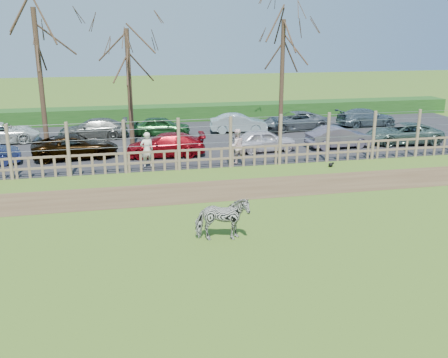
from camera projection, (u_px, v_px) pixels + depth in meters
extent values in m
plane|color=olive|center=(210.00, 234.00, 16.30)|extent=(120.00, 120.00, 0.00)
cube|color=brown|center=(190.00, 192.00, 20.52)|extent=(34.00, 2.80, 0.01)
cube|color=#232326|center=(166.00, 141.00, 29.88)|extent=(44.00, 13.00, 0.04)
cube|color=#1E4716|center=(156.00, 114.00, 36.28)|extent=(46.00, 2.00, 1.10)
cube|color=brown|center=(179.00, 161.00, 23.67)|extent=(30.00, 0.06, 0.10)
cube|color=brown|center=(179.00, 151.00, 23.52)|extent=(30.00, 0.06, 0.10)
cylinder|color=brown|center=(9.00, 152.00, 21.93)|extent=(0.16, 0.16, 2.50)
cylinder|color=brown|center=(68.00, 150.00, 22.44)|extent=(0.16, 0.16, 2.50)
cylinder|color=brown|center=(125.00, 147.00, 22.94)|extent=(0.16, 0.16, 2.50)
cylinder|color=brown|center=(179.00, 144.00, 23.44)|extent=(0.16, 0.16, 2.50)
cylinder|color=brown|center=(231.00, 142.00, 23.94)|extent=(0.16, 0.16, 2.50)
cylinder|color=brown|center=(280.00, 140.00, 24.44)|extent=(0.16, 0.16, 2.50)
cylinder|color=brown|center=(328.00, 137.00, 24.94)|extent=(0.16, 0.16, 2.50)
cylinder|color=brown|center=(374.00, 135.00, 25.44)|extent=(0.16, 0.16, 2.50)
cylinder|color=brown|center=(418.00, 133.00, 25.94)|extent=(0.16, 0.16, 2.50)
cylinder|color=gray|center=(179.00, 144.00, 23.44)|extent=(30.00, 0.02, 0.02)
cylinder|color=gray|center=(179.00, 136.00, 23.32)|extent=(30.00, 0.02, 0.02)
cylinder|color=gray|center=(178.00, 128.00, 23.21)|extent=(30.00, 0.02, 0.02)
cylinder|color=gray|center=(178.00, 120.00, 23.11)|extent=(30.00, 0.02, 0.02)
cylinder|color=#3D2B1E|center=(41.00, 84.00, 25.63)|extent=(0.26, 0.26, 7.50)
cylinder|color=#3D2B1E|center=(130.00, 89.00, 27.61)|extent=(0.26, 0.26, 6.50)
cylinder|color=#3D2B1E|center=(282.00, 81.00, 29.81)|extent=(0.26, 0.26, 7.00)
imported|color=gray|center=(222.00, 219.00, 15.66)|extent=(1.76, 0.95, 1.43)
imported|color=beige|center=(147.00, 150.00, 23.88)|extent=(0.69, 0.51, 1.72)
imported|color=silver|center=(237.00, 146.00, 24.61)|extent=(0.92, 0.76, 1.72)
sphere|color=black|center=(331.00, 165.00, 24.29)|extent=(0.21, 0.21, 0.21)
sphere|color=black|center=(333.00, 163.00, 24.29)|extent=(0.10, 0.10, 0.10)
imported|color=black|center=(75.00, 147.00, 25.72)|extent=(4.49, 2.39, 1.20)
imported|color=maroon|center=(166.00, 145.00, 26.09)|extent=(4.25, 1.98, 1.20)
imported|color=silver|center=(264.00, 140.00, 27.13)|extent=(3.62, 1.69, 1.20)
imported|color=slate|center=(339.00, 137.00, 27.97)|extent=(3.70, 1.45, 1.20)
imported|color=#4D665B|center=(403.00, 133.00, 28.98)|extent=(4.51, 2.45, 1.20)
imported|color=white|center=(1.00, 133.00, 29.12)|extent=(4.55, 2.56, 1.20)
imported|color=#62655C|center=(93.00, 129.00, 30.33)|extent=(4.18, 1.79, 1.20)
imported|color=#1D4F21|center=(162.00, 126.00, 31.12)|extent=(3.68, 1.88, 1.20)
imported|color=#ACC3C0|center=(238.00, 123.00, 32.13)|extent=(3.77, 1.70, 1.20)
imported|color=slate|center=(294.00, 121.00, 32.99)|extent=(4.49, 2.39, 1.20)
imported|color=#50626A|center=(366.00, 117.00, 34.23)|extent=(4.24, 1.96, 1.20)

